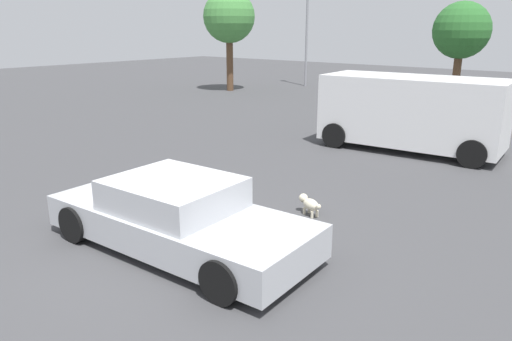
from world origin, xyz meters
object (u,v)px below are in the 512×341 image
Objects in this scene: van_white at (411,111)px; sedan_foreground at (178,217)px; dog at (309,204)px; light_post_near at (308,2)px.

sedan_foreground is at bearing 83.87° from van_white.
van_white is (-0.61, 6.33, 0.95)m from dog.
sedan_foreground is 8.99m from van_white.
light_post_near is at bearing -50.00° from van_white.
light_post_near is at bearing -36.78° from dog.
dog is 0.11× the size of van_white.
sedan_foreground is at bearing -61.19° from light_post_near.
sedan_foreground is 0.90× the size of van_white.
sedan_foreground is 7.93× the size of dog.
light_post_near reaches higher than dog.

